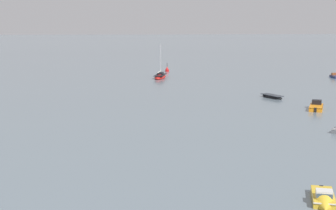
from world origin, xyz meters
TOP-DOWN VIEW (x-y plane):
  - rowboat_moored_2 at (27.71, 53.96)m, footprint 3.37×4.76m
  - motorboat_moored_1 at (31.33, 43.31)m, footprint 3.57×5.33m
  - motorboat_moored_2 at (49.41, 81.81)m, footprint 1.50×4.18m
  - sailboat_moored_1 at (10.71, 83.41)m, footprint 3.69×7.26m
  - motorboat_moored_4 at (18.18, 5.70)m, footprint 2.65×4.53m
  - channel_buoy at (13.17, 97.52)m, footprint 0.90×0.90m

SIDE VIEW (x-z plane):
  - rowboat_moored_2 at x=27.71m, z-range -0.16..0.55m
  - motorboat_moored_2 at x=49.41m, z-range -0.55..1.02m
  - motorboat_moored_4 at x=18.18m, z-range -0.57..1.06m
  - motorboat_moored_1 at x=31.33m, z-range -0.67..1.25m
  - sailboat_moored_1 at x=10.71m, z-range -3.56..4.23m
  - channel_buoy at x=13.17m, z-range -0.69..1.61m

